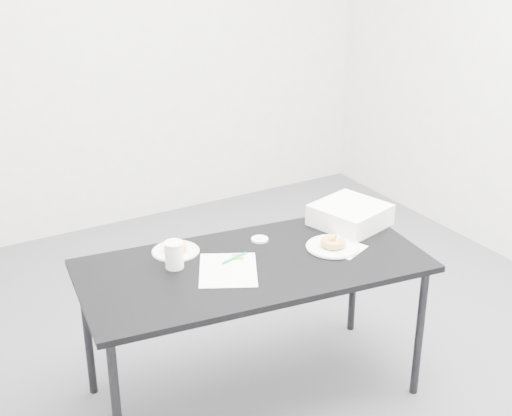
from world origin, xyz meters
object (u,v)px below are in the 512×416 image
plate_near (333,247)px  plate_far (176,251)px  scorecard (228,270)px  pen (234,258)px  donut_far (175,247)px  coffee_cup (174,255)px  table (253,273)px  bakery_box (350,215)px  donut_near (333,242)px

plate_near → plate_far: (-0.62, 0.32, -0.00)m
scorecard → pen: (0.07, 0.07, 0.01)m
donut_far → scorecard: bearing=-65.8°
scorecard → coffee_cup: bearing=170.9°
pen → plate_near: (0.43, -0.12, -0.00)m
table → bakery_box: (0.60, 0.11, 0.10)m
scorecard → plate_near: size_ratio=1.26×
pen → donut_far: (-0.19, 0.20, 0.01)m
plate_far → bakery_box: bakery_box is taller
bakery_box → table: bearing=175.1°
donut_near → bakery_box: (0.22, 0.17, 0.02)m
donut_near → coffee_cup: size_ratio=0.96×
coffee_cup → bakery_box: size_ratio=0.39×
table → plate_near: (0.38, -0.05, 0.06)m
table → donut_near: size_ratio=13.80×
pen → donut_far: donut_far is taller
donut_far → coffee_cup: (-0.06, -0.13, 0.04)m
donut_far → coffee_cup: size_ratio=0.84×
bakery_box → donut_far: bearing=154.2°
donut_far → plate_near: bearing=-27.1°
pen → scorecard: bearing=-149.6°
donut_far → bakery_box: 0.86m
donut_near → table: bearing=171.8°
plate_near → donut_far: 0.70m
table → pen: (-0.05, 0.07, 0.06)m
bakery_box → plate_far: bearing=154.2°
table → plate_near: 0.39m
table → coffee_cup: (-0.31, 0.13, 0.11)m
donut_near → plate_far: bearing=152.9°
coffee_cup → plate_far: bearing=64.3°
pen → plate_near: bearing=-31.4°
table → pen: size_ratio=11.05×
donut_near → donut_far: 0.70m
plate_near → coffee_cup: size_ratio=2.04×
table → plate_far: size_ratio=7.40×
donut_far → bakery_box: bakery_box is taller
scorecard → plate_far: (-0.12, 0.27, 0.00)m
pen → bakery_box: (0.65, 0.04, 0.04)m
plate_near → bakery_box: bakery_box is taller
pen → table: bearing=-67.2°
scorecard → plate_near: bearing=21.6°
plate_near → plate_far: plate_near is taller
donut_far → bakery_box: size_ratio=0.33×
table → coffee_cup: bearing=163.7°
table → scorecard: scorecard is taller
plate_near → pen: bearing=164.1°
table → bakery_box: 0.62m
scorecard → donut_far: (-0.12, 0.27, 0.02)m
donut_far → donut_near: bearing=-27.1°
table → plate_near: plate_near is taller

